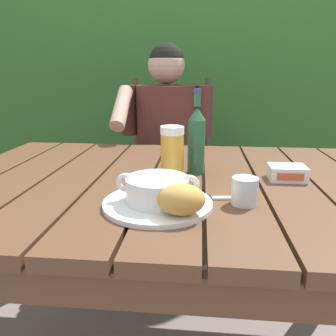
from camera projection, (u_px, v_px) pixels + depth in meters
dining_table at (177, 201)px, 1.07m from camera, size 1.49×0.98×0.72m
hedge_backdrop at (207, 49)px, 2.58m from camera, size 4.06×0.94×2.82m
chair_near_diner at (169, 168)px, 2.02m from camera, size 0.48×0.43×1.01m
person_eating at (165, 139)px, 1.76m from camera, size 0.48×0.47×1.19m
serving_plate at (158, 203)px, 0.83m from camera, size 0.27×0.27×0.01m
soup_bowl at (158, 189)px, 0.82m from camera, size 0.21×0.16×0.07m
bread_roll at (181, 199)px, 0.74m from camera, size 0.11×0.09×0.07m
beer_glass at (172, 153)px, 1.02m from camera, size 0.07×0.07×0.17m
beer_bottle at (196, 139)px, 1.07m from camera, size 0.06×0.06×0.27m
water_glass_small at (245, 191)px, 0.83m from camera, size 0.07×0.07×0.07m
butter_tub at (287, 173)px, 1.03m from camera, size 0.11×0.09×0.04m
table_knife at (210, 198)px, 0.87m from camera, size 0.16×0.04×0.01m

